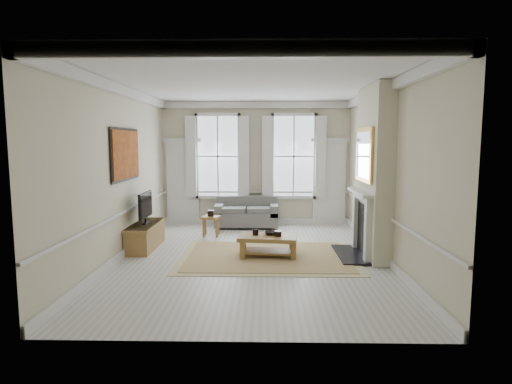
{
  "coord_description": "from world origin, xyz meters",
  "views": [
    {
      "loc": [
        0.26,
        -8.31,
        2.31
      ],
      "look_at": [
        0.07,
        0.64,
        1.25
      ],
      "focal_mm": 30.0,
      "sensor_mm": 36.0,
      "label": 1
    }
  ],
  "objects_px": {
    "side_table": "(211,220)",
    "tv_stand": "(145,236)",
    "sofa": "(247,214)",
    "coffee_table": "(268,240)"
  },
  "relations": [
    {
      "from": "tv_stand",
      "to": "sofa",
      "type": "bearing_deg",
      "value": 48.35
    },
    {
      "from": "coffee_table",
      "to": "tv_stand",
      "type": "bearing_deg",
      "value": 172.36
    },
    {
      "from": "coffee_table",
      "to": "tv_stand",
      "type": "distance_m",
      "value": 2.74
    },
    {
      "from": "side_table",
      "to": "coffee_table",
      "type": "height_order",
      "value": "side_table"
    },
    {
      "from": "sofa",
      "to": "tv_stand",
      "type": "height_order",
      "value": "sofa"
    },
    {
      "from": "side_table",
      "to": "tv_stand",
      "type": "height_order",
      "value": "tv_stand"
    },
    {
      "from": "side_table",
      "to": "tv_stand",
      "type": "xyz_separation_m",
      "value": [
        -1.27,
        -1.24,
        -0.11
      ]
    },
    {
      "from": "sofa",
      "to": "side_table",
      "type": "relative_size",
      "value": 3.41
    },
    {
      "from": "sofa",
      "to": "side_table",
      "type": "xyz_separation_m",
      "value": [
        -0.83,
        -1.12,
        0.04
      ]
    },
    {
      "from": "sofa",
      "to": "tv_stand",
      "type": "bearing_deg",
      "value": -131.65
    }
  ]
}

